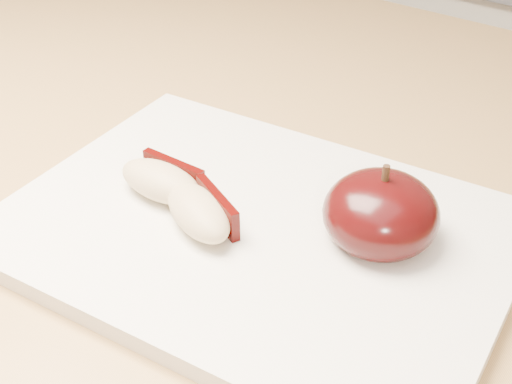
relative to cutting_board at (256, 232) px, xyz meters
The scene contains 4 objects.
cutting_board is the anchor object (origin of this frame).
apple_half 0.08m from the cutting_board, 26.66° to the left, with size 0.09×0.09×0.06m.
apple_wedge_a 0.07m from the cutting_board, behind, with size 0.06×0.03×0.02m.
apple_wedge_b 0.04m from the cutting_board, 139.79° to the right, with size 0.07×0.05×0.02m.
Camera 1 is at (0.25, 0.08, 1.19)m, focal length 50.00 mm.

